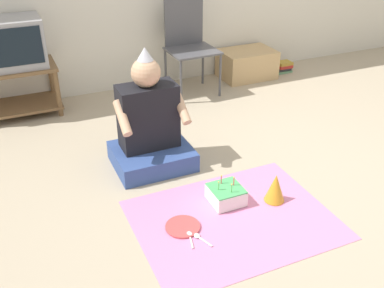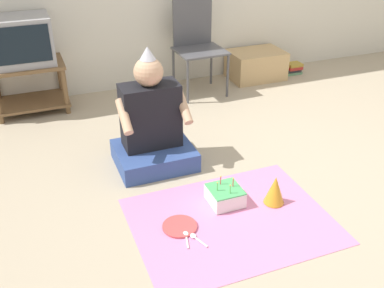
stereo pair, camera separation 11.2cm
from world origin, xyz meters
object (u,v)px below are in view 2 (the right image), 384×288
Objects in this scene: book_pile at (293,68)px; paper_plate at (180,226)px; person_seated at (152,127)px; cardboard_box_stack at (256,65)px; folding_chair at (197,40)px; party_hat_blue at (275,190)px; tv at (21,40)px; birthday_cake at (225,195)px.

paper_plate is (-2.07, -2.03, -0.05)m from book_pile.
cardboard_box_stack is at bearing 39.55° from person_seated.
party_hat_blue is at bearing -97.05° from folding_chair.
tv is 0.89× the size of cardboard_box_stack.
folding_chair reaches higher than person_seated.
folding_chair is 1.27m from book_pile.
folding_chair is at bearing 65.59° from paper_plate.
person_seated is at bearing 113.21° from birthday_cake.
paper_plate is at bearing -95.51° from person_seated.
party_hat_blue reaches higher than paper_plate.
party_hat_blue is (0.58, -0.77, -0.19)m from person_seated.
party_hat_blue is 0.66m from paper_plate.
cardboard_box_stack is 2.25m from party_hat_blue.
cardboard_box_stack is (0.72, 0.08, -0.36)m from folding_chair.
book_pile is at bearing 31.97° from person_seated.
birthday_cake is (1.04, -1.95, -0.59)m from tv.
person_seated reaches higher than cardboard_box_stack.
cardboard_box_stack is 2.00m from person_seated.
tv is 2.44× the size of birthday_cake.
party_hat_blue is 0.91× the size of paper_plate.
person_seated is at bearing 126.91° from party_hat_blue.
book_pile is at bearing 44.37° from paper_plate.
folding_chair is 4.30× the size of birthday_cake.
folding_chair is at bearing -3.62° from tv.
book_pile is 2.56m from birthday_cake.
paper_plate is (0.69, -2.07, -0.64)m from tv.
tv is at bearing 123.02° from party_hat_blue.
tv is at bearing 118.17° from birthday_cake.
cardboard_box_stack is at bearing 64.78° from party_hat_blue.
person_seated is 4.17× the size of paper_plate.
cardboard_box_stack is at bearing -0.52° from tv.
folding_chair is 2.22m from paper_plate.
cardboard_box_stack is 0.65× the size of person_seated.
book_pile is (1.18, 0.06, -0.46)m from folding_chair.
folding_chair is 2.02m from party_hat_blue.
tv is 2.63× the size of party_hat_blue.
tv is 1.54m from person_seated.
tv is 2.29m from birthday_cake.
person_seated reaches higher than tv.
folding_chair is at bearing 55.45° from person_seated.
folding_chair is (1.58, -0.10, -0.14)m from tv.
cardboard_box_stack is at bearing 6.28° from folding_chair.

